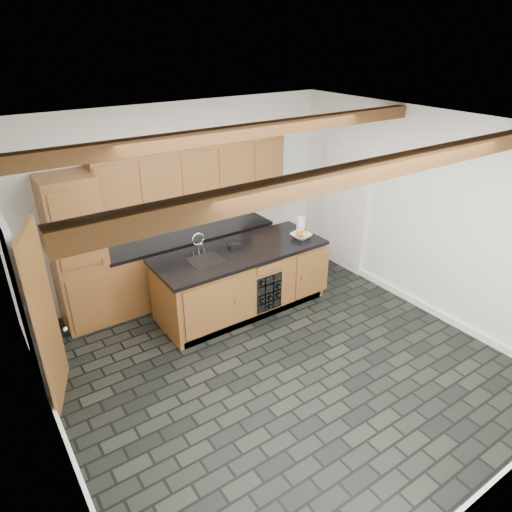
# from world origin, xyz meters

# --- Properties ---
(ground) EXTENTS (5.00, 5.00, 0.00)m
(ground) POSITION_xyz_m (0.00, 0.00, 0.00)
(ground) COLOR black
(ground) RESTS_ON ground
(room_shell) EXTENTS (5.01, 5.00, 5.00)m
(room_shell) POSITION_xyz_m (-0.09, 0.53, 1.53)
(room_shell) COLOR white
(room_shell) RESTS_ON ground
(back_cabinetry) EXTENTS (3.65, 0.62, 2.20)m
(back_cabinetry) POSITION_xyz_m (-0.38, 2.24, 0.98)
(back_cabinetry) COLOR brown
(back_cabinetry) RESTS_ON ground
(island) EXTENTS (2.48, 0.96, 0.93)m
(island) POSITION_xyz_m (0.31, 1.28, 0.46)
(island) COLOR brown
(island) RESTS_ON ground
(faucet) EXTENTS (0.45, 0.40, 0.34)m
(faucet) POSITION_xyz_m (-0.25, 1.33, 0.96)
(faucet) COLOR black
(faucet) RESTS_ON island
(kitchen_scale) EXTENTS (0.19, 0.12, 0.06)m
(kitchen_scale) POSITION_xyz_m (0.29, 1.42, 0.96)
(kitchen_scale) COLOR black
(kitchen_scale) RESTS_ON island
(fruit_bowl) EXTENTS (0.32, 0.32, 0.07)m
(fruit_bowl) POSITION_xyz_m (1.26, 1.14, 0.97)
(fruit_bowl) COLOR beige
(fruit_bowl) RESTS_ON island
(fruit_cluster) EXTENTS (0.16, 0.17, 0.07)m
(fruit_cluster) POSITION_xyz_m (1.26, 1.14, 1.00)
(fruit_cluster) COLOR #C7411A
(fruit_cluster) RESTS_ON fruit_bowl
(paper_towel) EXTENTS (0.13, 0.13, 0.22)m
(paper_towel) POSITION_xyz_m (1.42, 1.35, 1.04)
(paper_towel) COLOR white
(paper_towel) RESTS_ON island
(mug) EXTENTS (0.11, 0.11, 0.09)m
(mug) POSITION_xyz_m (-1.30, 2.33, 0.98)
(mug) COLOR white
(mug) RESTS_ON back_cabinetry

